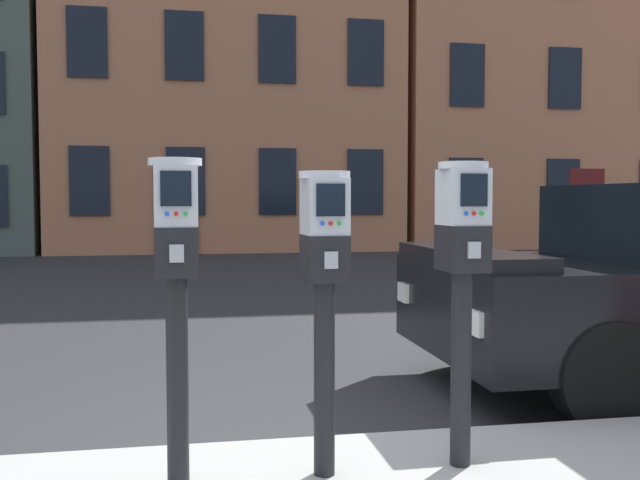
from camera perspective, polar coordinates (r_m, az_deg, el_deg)
The scene contains 5 objects.
parking_meter_near_kerb at distance 3.03m, azimuth -11.14°, elevation -1.64°, with size 0.22×0.26×1.34m.
parking_meter_twin_adjacent at distance 3.09m, azimuth 0.34°, elevation -2.11°, with size 0.22×0.26×1.30m.
parking_meter_end_of_row at distance 3.26m, azimuth 11.01°, elevation -1.34°, with size 0.22×0.26×1.34m.
townhouse_brick_corner at distance 20.71m, azimuth -7.42°, elevation 17.14°, with size 8.71×5.14×12.59m.
townhouse_brownstone at distance 23.25m, azimuth 14.74°, elevation 14.00°, with size 7.98×6.34×11.39m.
Camera 1 is at (-0.23, -3.32, 1.32)m, focal length 41.09 mm.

